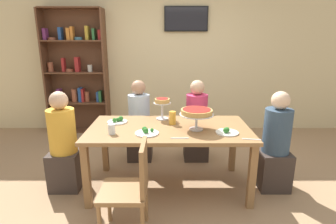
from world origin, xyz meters
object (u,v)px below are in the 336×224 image
at_px(diner_far_left, 139,126).
at_px(cutlery_fork_near, 193,118).
at_px(cutlery_knife_near, 250,139).
at_px(bookshelf, 75,72).
at_px(salad_plate_spare, 226,131).
at_px(dining_table, 168,134).
at_px(chair_near_left, 130,186).
at_px(salad_plate_near_diner, 146,132).
at_px(television, 185,19).
at_px(deep_dish_pizza_stand, 196,113).
at_px(personal_pizza_stand, 161,104).
at_px(diner_head_west, 63,148).
at_px(diner_head_east, 274,148).
at_px(salad_plate_far_diner, 117,121).
at_px(diner_far_right, 195,126).
at_px(cutlery_fork_far, 179,138).
at_px(water_glass_clear_near, 111,129).
at_px(beer_glass_amber_tall, 171,118).

relative_size(diner_far_left, cutlery_fork_near, 6.39).
bearing_deg(cutlery_knife_near, bookshelf, 145.21).
bearing_deg(salad_plate_spare, dining_table, 162.12).
xyz_separation_m(chair_near_left, cutlery_fork_near, (0.63, 1.16, 0.26)).
distance_m(salad_plate_near_diner, cutlery_fork_near, 0.79).
distance_m(television, deep_dish_pizza_stand, 2.45).
xyz_separation_m(bookshelf, television, (1.98, 0.09, 0.91)).
bearing_deg(cutlery_fork_near, personal_pizza_stand, -5.21).
height_order(diner_head_west, salad_plate_near_diner, diner_head_west).
bearing_deg(television, salad_plate_near_diner, -103.11).
height_order(bookshelf, diner_head_east, bookshelf).
xyz_separation_m(bookshelf, diner_far_left, (1.25, -1.24, -0.63)).
distance_m(dining_table, salad_plate_far_diner, 0.64).
distance_m(diner_far_right, cutlery_fork_far, 1.19).
bearing_deg(chair_near_left, diner_head_east, -62.83).
bearing_deg(deep_dish_pizza_stand, salad_plate_spare, -21.17).
xyz_separation_m(salad_plate_near_diner, water_glass_clear_near, (-0.36, -0.00, 0.04)).
distance_m(bookshelf, salad_plate_far_diner, 2.16).
bearing_deg(diner_head_west, salad_plate_spare, -5.87).
bearing_deg(chair_near_left, salad_plate_spare, -57.12).
bearing_deg(diner_head_east, deep_dish_pizza_stand, 4.27).
relative_size(personal_pizza_stand, beer_glass_amber_tall, 1.70).
relative_size(water_glass_clear_near, cutlery_knife_near, 0.59).
xyz_separation_m(diner_head_east, deep_dish_pizza_stand, (-0.92, -0.07, 0.44)).
bearing_deg(cutlery_knife_near, salad_plate_far_diner, 167.87).
xyz_separation_m(diner_head_east, chair_near_left, (-1.54, -0.79, -0.01)).
relative_size(dining_table, diner_far_right, 1.56).
bearing_deg(salad_plate_far_diner, cutlery_fork_far, -36.21).
relative_size(chair_near_left, salad_plate_near_diner, 3.50).
bearing_deg(salad_plate_far_diner, salad_plate_near_diner, -46.15).
bearing_deg(diner_far_right, salad_plate_near_diner, -32.07).
xyz_separation_m(dining_table, television, (0.31, 2.11, 1.37)).
distance_m(dining_table, diner_far_left, 0.90).
bearing_deg(cutlery_fork_near, salad_plate_near_diner, 35.42).
xyz_separation_m(bookshelf, salad_plate_near_diner, (1.44, -2.23, -0.36)).
distance_m(cutlery_fork_near, cutlery_fork_far, 0.73).
distance_m(beer_glass_amber_tall, cutlery_fork_near, 0.37).
bearing_deg(diner_head_west, salad_plate_near_diner, -11.66).
distance_m(diner_head_west, personal_pizza_stand, 1.24).
relative_size(television, diner_head_west, 0.67).
bearing_deg(beer_glass_amber_tall, cutlery_knife_near, -32.27).
xyz_separation_m(bookshelf, deep_dish_pizza_stand, (1.97, -2.09, -0.19)).
distance_m(diner_far_right, personal_pizza_stand, 0.80).
distance_m(personal_pizza_stand, beer_glass_amber_tall, 0.27).
bearing_deg(salad_plate_near_diner, cutlery_fork_far, -21.35).
distance_m(deep_dish_pizza_stand, cutlery_fork_near, 0.48).
bearing_deg(diner_far_right, cutlery_knife_near, 19.71).
xyz_separation_m(personal_pizza_stand, salad_plate_far_diner, (-0.52, -0.14, -0.18)).
bearing_deg(diner_far_right, cutlery_fork_near, -11.14).
xyz_separation_m(beer_glass_amber_tall, cutlery_fork_near, (0.27, 0.25, -0.07)).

